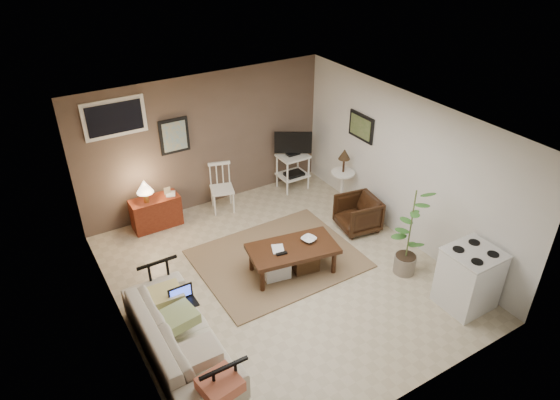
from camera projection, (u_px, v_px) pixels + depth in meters
floor at (281, 276)px, 7.40m from camera, size 5.00×5.00×0.00m
art_back at (174, 136)px, 8.22m from camera, size 0.50×0.03×0.60m
art_right at (361, 127)px, 8.37m from camera, size 0.03×0.60×0.45m
window at (114, 118)px, 7.56m from camera, size 0.96×0.03×0.60m
rug at (278, 259)px, 7.74m from camera, size 2.40×1.93×0.02m
coffee_table at (292, 257)px, 7.34m from camera, size 1.39×0.88×0.49m
sofa at (179, 329)px, 5.93m from camera, size 0.60×2.07×0.81m
sofa_pillows at (190, 335)px, 5.73m from camera, size 0.40×1.97×0.14m
sofa_end_rails at (189, 329)px, 6.01m from camera, size 0.56×2.07×0.70m
laptop at (182, 298)px, 6.22m from camera, size 0.32×0.23×0.22m
red_console at (155, 210)px, 8.37m from camera, size 0.81×0.36×0.94m
spindle_chair at (222, 189)px, 8.81m from camera, size 0.49×0.49×0.86m
tv_stand at (293, 159)px, 9.36m from camera, size 0.62×0.45×1.16m
side_table at (343, 171)px, 8.78m from camera, size 0.42×0.42×1.12m
armchair at (358, 212)px, 8.31m from camera, size 0.68×0.71×0.64m
potted_plant at (410, 230)px, 7.10m from camera, size 0.36×0.36×1.43m
stove at (469, 278)px, 6.68m from camera, size 0.68×0.63×0.89m
bowl at (309, 235)px, 7.32m from camera, size 0.22×0.10×0.21m
book_table at (272, 244)px, 7.12m from camera, size 0.16×0.08×0.23m
book_console at (165, 190)px, 8.31m from camera, size 0.15×0.07×0.21m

